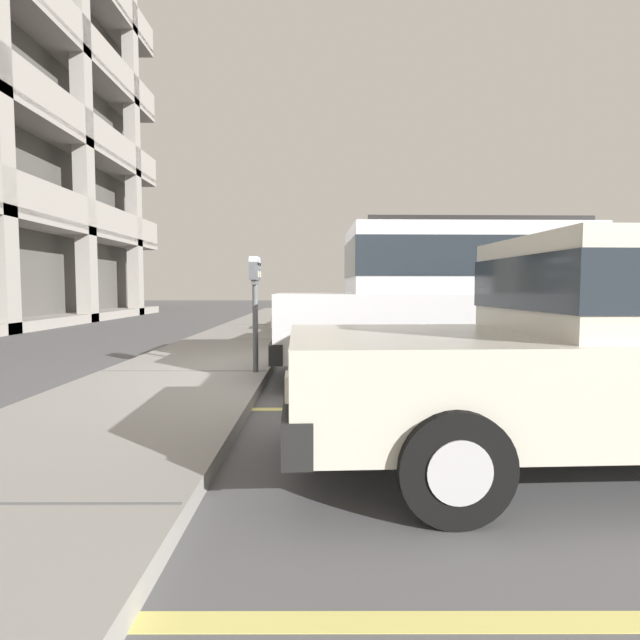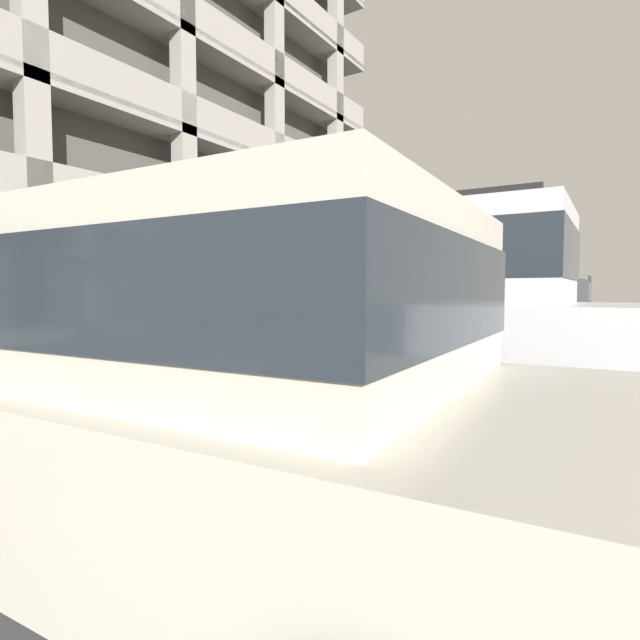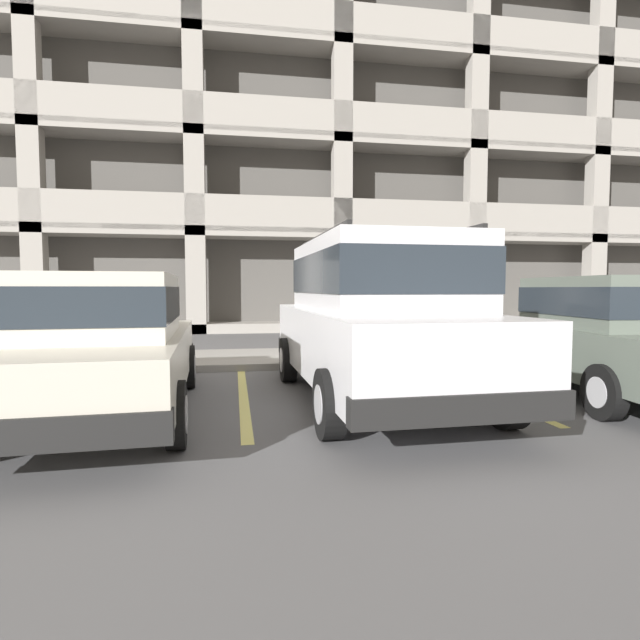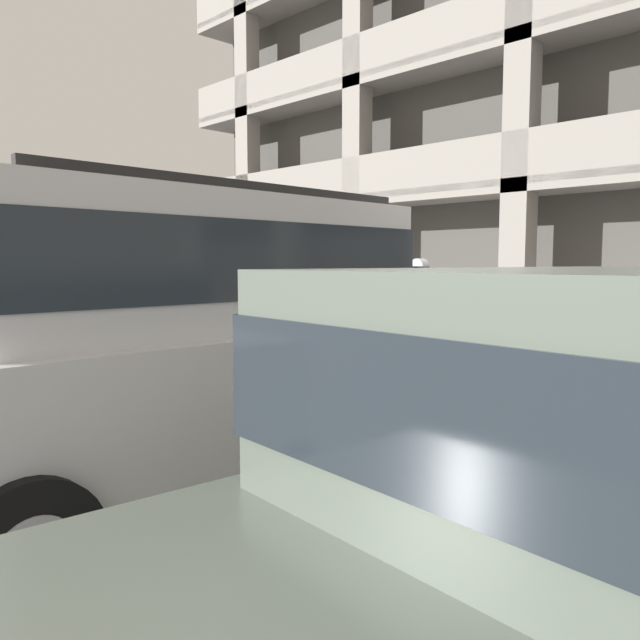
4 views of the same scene
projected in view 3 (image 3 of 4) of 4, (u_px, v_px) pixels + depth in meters
The scene contains 8 objects.
ground_plane at pixel (335, 374), 8.45m from camera, with size 80.00×80.00×0.10m.
sidewalk at pixel (322, 357), 9.72m from camera, with size 40.00×2.20×0.12m.
parking_stall_lines at pixel (459, 383), 7.33m from camera, with size 12.70×4.80×0.01m.
silver_suv at pixel (376, 313), 6.13m from camera, with size 2.10×4.82×2.03m.
red_sedan at pixel (102, 342), 5.32m from camera, with size 1.99×4.56×1.54m.
dark_hatchback at pixel (603, 332), 6.54m from camera, with size 2.11×4.61×1.54m.
parking_meter_near at pixel (327, 299), 8.70m from camera, with size 0.35×0.12×1.48m.
parking_garage at pixel (315, 142), 20.85m from camera, with size 32.00×10.00×16.25m.
Camera 3 is at (-1.68, -8.21, 1.39)m, focal length 28.00 mm.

